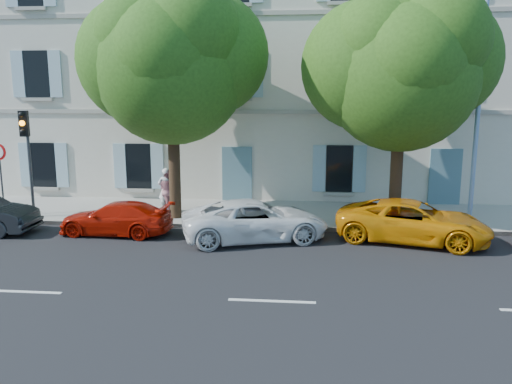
# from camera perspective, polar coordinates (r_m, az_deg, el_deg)

# --- Properties ---
(ground) EXTENTS (90.00, 90.00, 0.00)m
(ground) POSITION_cam_1_polar(r_m,az_deg,el_deg) (15.38, 2.77, -6.56)
(ground) COLOR black
(sidewalk) EXTENTS (36.00, 4.50, 0.15)m
(sidewalk) POSITION_cam_1_polar(r_m,az_deg,el_deg) (19.66, 3.37, -2.54)
(sidewalk) COLOR #A09E96
(sidewalk) RESTS_ON ground
(kerb) EXTENTS (36.00, 0.16, 0.16)m
(kerb) POSITION_cam_1_polar(r_m,az_deg,el_deg) (17.55, 3.12, -4.12)
(kerb) COLOR #9E998E
(kerb) RESTS_ON ground
(building) EXTENTS (28.00, 7.00, 12.00)m
(building) POSITION_cam_1_polar(r_m,az_deg,el_deg) (24.93, 4.02, 13.94)
(building) COLOR beige
(building) RESTS_ON ground
(car_red_coupe) EXTENTS (3.92, 1.81, 1.11)m
(car_red_coupe) POSITION_cam_1_polar(r_m,az_deg,el_deg) (17.57, -15.72, -2.90)
(car_red_coupe) COLOR #AE1304
(car_red_coupe) RESTS_ON ground
(car_white_coupe) EXTENTS (5.15, 3.44, 1.31)m
(car_white_coupe) POSITION_cam_1_polar(r_m,az_deg,el_deg) (16.21, -0.08, -3.25)
(car_white_coupe) COLOR white
(car_white_coupe) RESTS_ON ground
(car_yellow_supercar) EXTENTS (5.20, 3.39, 1.33)m
(car_yellow_supercar) POSITION_cam_1_polar(r_m,az_deg,el_deg) (16.79, 17.50, -3.22)
(car_yellow_supercar) COLOR orange
(car_yellow_supercar) RESTS_ON ground
(tree_left) EXTENTS (5.46, 5.46, 8.46)m
(tree_left) POSITION_cam_1_polar(r_m,az_deg,el_deg) (18.55, -9.64, 13.73)
(tree_left) COLOR #3A2819
(tree_left) RESTS_ON sidewalk
(tree_right) EXTENTS (5.25, 5.25, 8.09)m
(tree_right) POSITION_cam_1_polar(r_m,az_deg,el_deg) (18.02, 16.27, 12.74)
(tree_right) COLOR #3A2819
(tree_right) RESTS_ON sidewalk
(traffic_light) EXTENTS (0.35, 0.45, 3.97)m
(traffic_light) POSITION_cam_1_polar(r_m,az_deg,el_deg) (20.18, -24.78, 5.32)
(traffic_light) COLOR #383A3D
(traffic_light) RESTS_ON sidewalk
(road_sign) EXTENTS (0.63, 0.12, 2.74)m
(road_sign) POSITION_cam_1_polar(r_m,az_deg,el_deg) (21.17, -27.25, 2.89)
(road_sign) COLOR #383A3D
(road_sign) RESTS_ON sidewalk
(street_lamp) EXTENTS (0.28, 1.67, 7.82)m
(street_lamp) POSITION_cam_1_polar(r_m,az_deg,el_deg) (18.31, 24.30, 9.82)
(street_lamp) COLOR #7293BF
(street_lamp) RESTS_ON sidewalk
(pedestrian_a) EXTENTS (0.73, 0.59, 1.74)m
(pedestrian_a) POSITION_cam_1_polar(r_m,az_deg,el_deg) (19.88, -10.22, 0.24)
(pedestrian_a) COLOR white
(pedestrian_a) RESTS_ON sidewalk
(pedestrian_b) EXTENTS (1.04, 1.03, 1.69)m
(pedestrian_b) POSITION_cam_1_polar(r_m,az_deg,el_deg) (19.88, -10.00, 0.18)
(pedestrian_b) COLOR #A96C77
(pedestrian_b) RESTS_ON sidewalk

